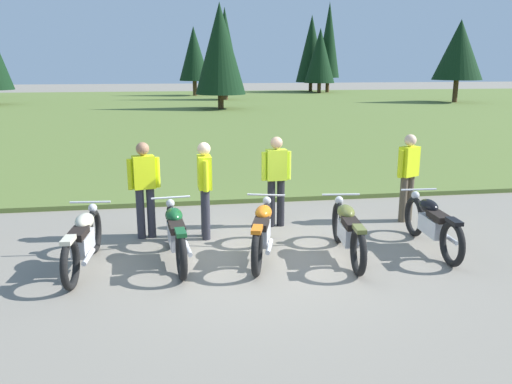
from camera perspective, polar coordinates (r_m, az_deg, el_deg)
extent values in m
plane|color=gray|center=(8.24, 0.65, -7.09)|extent=(140.00, 140.00, 0.00)
cube|color=#5B7033|center=(32.93, -6.69, 8.81)|extent=(80.00, 44.00, 0.10)
cylinder|color=#47331E|center=(54.34, 5.97, 11.32)|extent=(0.36, 0.36, 1.03)
cone|color=black|center=(54.30, 6.08, 15.29)|extent=(3.02, 3.02, 6.51)
cylinder|color=#47331E|center=(51.92, 6.90, 11.18)|extent=(0.36, 0.36, 1.05)
cone|color=black|center=(51.87, 7.01, 14.57)|extent=(2.92, 2.92, 5.10)
cylinder|color=#47331E|center=(52.90, 7.80, 11.46)|extent=(0.36, 0.36, 1.52)
cone|color=black|center=(52.89, 7.96, 16.12)|extent=(2.21, 2.21, 7.09)
cylinder|color=#47331E|center=(33.48, -3.86, 9.75)|extent=(0.36, 0.36, 1.02)
cone|color=black|center=(33.40, -3.96, 15.35)|extent=(3.15, 3.15, 5.52)
cylinder|color=#47331E|center=(47.42, -6.69, 11.15)|extent=(0.36, 0.36, 1.40)
cone|color=black|center=(47.37, -6.80, 14.79)|extent=(2.66, 2.66, 4.62)
cylinder|color=#47331E|center=(41.75, 20.94, 10.19)|extent=(0.36, 0.36, 1.73)
cone|color=black|center=(41.70, 21.30, 14.28)|extent=(3.55, 3.55, 4.24)
cylinder|color=#47331E|center=(41.94, -3.33, 10.66)|extent=(0.36, 0.36, 1.10)
cone|color=black|center=(41.88, -3.41, 15.50)|extent=(2.36, 2.36, 5.98)
torus|color=black|center=(8.71, -17.27, -4.13)|extent=(0.16, 0.71, 0.70)
torus|color=black|center=(7.43, -19.63, -7.45)|extent=(0.16, 0.71, 0.70)
cube|color=silver|center=(8.05, -18.38, -5.32)|extent=(0.25, 0.65, 0.28)
ellipsoid|color=beige|center=(8.13, -18.23, -3.04)|extent=(0.30, 0.50, 0.22)
cube|color=black|center=(7.78, -18.88, -4.32)|extent=(0.26, 0.50, 0.10)
cube|color=beige|center=(7.31, -19.85, -4.97)|extent=(0.17, 0.33, 0.06)
cylinder|color=silver|center=(8.47, -17.66, -1.05)|extent=(0.62, 0.08, 0.03)
sphere|color=silver|center=(8.62, -17.42, -1.68)|extent=(0.14, 0.14, 0.14)
cylinder|color=silver|center=(7.77, -17.84, -6.75)|extent=(0.11, 0.55, 0.07)
torus|color=black|center=(8.69, -9.23, -3.69)|extent=(0.17, 0.71, 0.70)
torus|color=black|center=(7.37, -8.16, -6.90)|extent=(0.17, 0.71, 0.70)
cube|color=silver|center=(8.01, -8.75, -4.83)|extent=(0.26, 0.66, 0.28)
ellipsoid|color=#144C23|center=(8.10, -8.96, -2.55)|extent=(0.31, 0.50, 0.22)
cube|color=black|center=(7.74, -8.64, -3.79)|extent=(0.27, 0.50, 0.10)
cube|color=#144C23|center=(7.26, -8.25, -4.39)|extent=(0.17, 0.33, 0.06)
cylinder|color=silver|center=(8.46, -9.30, -0.59)|extent=(0.62, 0.09, 0.03)
sphere|color=silver|center=(8.61, -9.35, -1.24)|extent=(0.14, 0.14, 0.14)
cylinder|color=silver|center=(7.78, -7.46, -6.15)|extent=(0.12, 0.55, 0.07)
torus|color=black|center=(8.74, 1.17, -3.40)|extent=(0.29, 0.70, 0.70)
torus|color=black|center=(7.43, 0.10, -6.60)|extent=(0.29, 0.70, 0.70)
cube|color=silver|center=(8.06, 0.68, -4.54)|extent=(0.37, 0.67, 0.28)
ellipsoid|color=orange|center=(8.15, 0.82, -2.27)|extent=(0.38, 0.53, 0.22)
cube|color=black|center=(7.79, 0.52, -3.51)|extent=(0.34, 0.52, 0.10)
cube|color=orange|center=(7.31, 0.11, -4.11)|extent=(0.22, 0.35, 0.06)
cylinder|color=silver|center=(8.51, 1.12, -0.32)|extent=(0.61, 0.20, 0.03)
sphere|color=silver|center=(8.66, 1.20, -0.96)|extent=(0.14, 0.14, 0.14)
cylinder|color=silver|center=(7.80, 1.47, -5.96)|extent=(0.22, 0.55, 0.07)
torus|color=black|center=(8.88, 9.00, -3.30)|extent=(0.17, 0.71, 0.70)
torus|color=black|center=(7.59, 11.11, -6.43)|extent=(0.17, 0.71, 0.70)
cube|color=silver|center=(8.21, 9.99, -4.41)|extent=(0.27, 0.66, 0.28)
ellipsoid|color=brown|center=(8.30, 9.80, -2.19)|extent=(0.31, 0.50, 0.22)
cube|color=black|center=(7.94, 10.39, -3.40)|extent=(0.27, 0.50, 0.10)
cube|color=brown|center=(7.47, 11.24, -3.98)|extent=(0.17, 0.33, 0.06)
cylinder|color=silver|center=(8.65, 9.26, -0.27)|extent=(0.62, 0.10, 0.03)
sphere|color=silver|center=(8.79, 9.07, -0.90)|extent=(0.14, 0.14, 0.14)
cylinder|color=silver|center=(8.00, 11.40, -5.74)|extent=(0.13, 0.55, 0.07)
torus|color=black|center=(9.51, 16.90, -2.58)|extent=(0.13, 0.70, 0.70)
torus|color=black|center=(8.30, 20.64, -5.28)|extent=(0.13, 0.70, 0.70)
cube|color=silver|center=(8.89, 18.67, -3.53)|extent=(0.23, 0.65, 0.28)
ellipsoid|color=black|center=(8.97, 18.33, -1.49)|extent=(0.28, 0.49, 0.22)
cube|color=black|center=(8.63, 19.38, -2.57)|extent=(0.24, 0.49, 0.10)
cube|color=black|center=(8.20, 20.84, -3.03)|extent=(0.15, 0.33, 0.06)
cylinder|color=silver|center=(9.29, 17.36, 0.26)|extent=(0.62, 0.06, 0.03)
sphere|color=silver|center=(9.43, 17.02, -0.33)|extent=(0.14, 0.14, 0.14)
cylinder|color=silver|center=(8.72, 20.27, -4.69)|extent=(0.09, 0.55, 0.07)
cylinder|color=#2D2D38|center=(9.20, -11.39, -2.21)|extent=(0.14, 0.14, 0.88)
cylinder|color=#2D2D38|center=(9.17, -12.49, -2.32)|extent=(0.14, 0.14, 0.88)
cube|color=#D8EA19|center=(9.01, -12.17, 2.13)|extent=(0.40, 0.29, 0.56)
sphere|color=#9E7051|center=(8.94, -12.30, 4.64)|extent=(0.22, 0.22, 0.22)
cylinder|color=#D8EA19|center=(9.05, -10.73, 2.13)|extent=(0.09, 0.09, 0.52)
cylinder|color=#D8EA19|center=(8.98, -13.60, 1.89)|extent=(0.09, 0.09, 0.52)
cylinder|color=#2D2D38|center=(9.10, -5.59, -2.17)|extent=(0.14, 0.14, 0.88)
cylinder|color=#2D2D38|center=(8.93, -5.49, -2.48)|extent=(0.14, 0.14, 0.88)
cube|color=#D8EA19|center=(8.84, -5.65, 2.16)|extent=(0.23, 0.37, 0.56)
sphere|color=beige|center=(8.77, -5.71, 4.72)|extent=(0.22, 0.22, 0.22)
cylinder|color=#D8EA19|center=(9.07, -5.78, 2.33)|extent=(0.09, 0.09, 0.52)
cylinder|color=#D8EA19|center=(8.62, -5.51, 1.72)|extent=(0.09, 0.09, 0.52)
cylinder|color=#4C4233|center=(10.41, 16.41, -0.62)|extent=(0.14, 0.14, 0.88)
cylinder|color=#4C4233|center=(10.27, 15.78, -0.77)|extent=(0.14, 0.14, 0.88)
cube|color=#D8EA19|center=(10.19, 16.37, 3.23)|extent=(0.42, 0.36, 0.56)
sphere|color=beige|center=(10.12, 16.52, 5.45)|extent=(0.22, 0.22, 0.22)
cylinder|color=#D8EA19|center=(10.37, 17.16, 3.24)|extent=(0.09, 0.09, 0.52)
cylinder|color=#D8EA19|center=(10.01, 15.53, 2.99)|extent=(0.09, 0.09, 0.52)
cylinder|color=black|center=(9.65, 2.71, -1.18)|extent=(0.14, 0.14, 0.88)
cylinder|color=black|center=(9.61, 1.67, -1.24)|extent=(0.14, 0.14, 0.88)
cube|color=#C6E52D|center=(9.46, 2.24, 3.00)|extent=(0.37, 0.24, 0.56)
sphere|color=tan|center=(9.40, 2.26, 5.39)|extent=(0.22, 0.22, 0.22)
cylinder|color=#C6E52D|center=(9.52, 3.58, 2.93)|extent=(0.09, 0.09, 0.52)
cylinder|color=#C6E52D|center=(9.42, 0.87, 2.83)|extent=(0.09, 0.09, 0.52)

